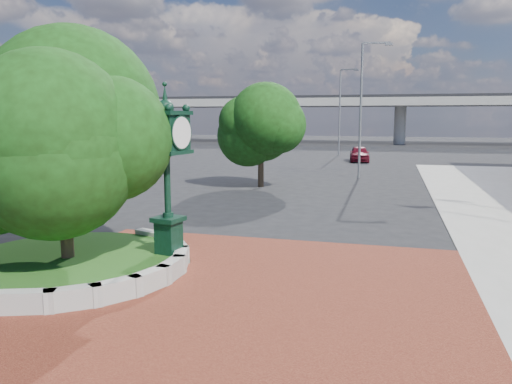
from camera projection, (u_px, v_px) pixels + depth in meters
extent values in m
plane|color=black|center=(236.00, 286.00, 12.96)|extent=(200.00, 200.00, 0.00)
cube|color=maroon|center=(223.00, 298.00, 12.01)|extent=(12.00, 12.00, 0.04)
cube|color=#9E9B93|center=(27.00, 303.00, 11.06)|extent=(1.29, 0.76, 0.54)
cube|color=#9E9B93|center=(73.00, 299.00, 11.29)|extent=(1.20, 1.04, 0.54)
cube|color=#9E9B93|center=(116.00, 291.00, 11.79)|extent=(1.00, 1.22, 0.54)
cube|color=#9E9B93|center=(150.00, 281.00, 12.51)|extent=(0.71, 1.30, 0.54)
cube|color=#9E9B93|center=(172.00, 270.00, 13.39)|extent=(0.35, 1.25, 0.54)
cube|color=#9E9B93|center=(181.00, 260.00, 14.34)|extent=(0.71, 1.30, 0.54)
cube|color=#9E9B93|center=(179.00, 251.00, 15.29)|extent=(1.00, 1.22, 0.54)
cube|color=#9E9B93|center=(169.00, 244.00, 16.13)|extent=(1.20, 1.04, 0.54)
cube|color=#9E9B93|center=(152.00, 239.00, 16.80)|extent=(1.29, 0.76, 0.54)
cylinder|color=#154A16|center=(68.00, 264.00, 14.22)|extent=(6.10, 6.10, 0.40)
cube|color=#9E9B93|center=(368.00, 102.00, 78.79)|extent=(90.00, 12.00, 1.20)
cube|color=black|center=(368.00, 97.00, 78.67)|extent=(90.00, 12.00, 0.40)
cylinder|color=#9E9B93|center=(166.00, 124.00, 88.34)|extent=(1.80, 1.80, 6.00)
cylinder|color=#9E9B93|center=(275.00, 124.00, 83.18)|extent=(1.80, 1.80, 6.00)
cylinder|color=#9E9B93|center=(400.00, 125.00, 78.03)|extent=(1.80, 1.80, 6.00)
cylinder|color=#38281C|center=(67.00, 233.00, 14.09)|extent=(0.36, 0.36, 2.17)
sphere|color=#15330E|center=(61.00, 139.00, 13.69)|extent=(5.20, 5.20, 5.20)
cylinder|color=#38281C|center=(261.00, 171.00, 31.03)|extent=(0.36, 0.36, 1.92)
sphere|color=#15330E|center=(261.00, 134.00, 30.69)|extent=(4.40, 4.40, 4.40)
cube|color=black|center=(169.00, 263.00, 14.66)|extent=(1.03, 1.03, 0.18)
cube|color=black|center=(169.00, 240.00, 14.56)|extent=(0.71, 0.71, 1.21)
cube|color=black|center=(168.00, 219.00, 14.46)|extent=(0.90, 0.90, 0.13)
cylinder|color=black|center=(167.00, 185.00, 14.31)|extent=(0.19, 0.19, 1.87)
cube|color=black|center=(166.00, 133.00, 14.09)|extent=(1.16, 1.16, 0.99)
cylinder|color=white|center=(155.00, 133.00, 13.63)|extent=(0.88, 0.23, 0.88)
cylinder|color=white|center=(176.00, 132.00, 14.55)|extent=(0.88, 0.23, 0.88)
cylinder|color=white|center=(151.00, 132.00, 14.31)|extent=(0.23, 0.88, 0.88)
cylinder|color=white|center=(181.00, 133.00, 13.86)|extent=(0.23, 0.88, 0.88)
sphere|color=black|center=(165.00, 108.00, 13.98)|extent=(0.48, 0.48, 0.48)
cone|color=black|center=(165.00, 95.00, 13.93)|extent=(0.20, 0.20, 0.55)
imported|color=#5A0C1A|center=(359.00, 154.00, 48.31)|extent=(2.21, 4.58, 1.51)
cylinder|color=slate|center=(361.00, 112.00, 34.98)|extent=(0.17, 0.17, 9.33)
cube|color=slate|center=(377.00, 43.00, 34.13)|extent=(1.87, 0.35, 0.12)
cube|color=slate|center=(389.00, 44.00, 34.02)|extent=(0.54, 0.31, 0.16)
cylinder|color=slate|center=(340.00, 113.00, 55.83)|extent=(0.17, 0.17, 9.43)
cube|color=slate|center=(349.00, 69.00, 54.69)|extent=(1.88, 0.55, 0.13)
cube|color=slate|center=(356.00, 70.00, 54.33)|extent=(0.57, 0.37, 0.16)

